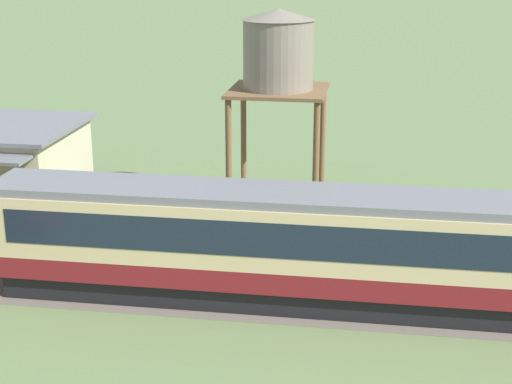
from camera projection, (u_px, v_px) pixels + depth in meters
The scene contains 4 objects.
ground_plane at pixel (417, 305), 28.30m from camera, with size 600.00×600.00×0.00m, color #607547.
passenger_train at pixel (291, 242), 27.76m from camera, with size 66.33×2.92×4.23m.
railway_track at pixel (44, 285), 29.87m from camera, with size 123.44×3.60×0.04m.
water_tower at pixel (278, 57), 35.52m from camera, with size 4.43×4.43×9.68m.
Camera 1 is at (-1.77, -26.32, 12.49)m, focal length 55.00 mm.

